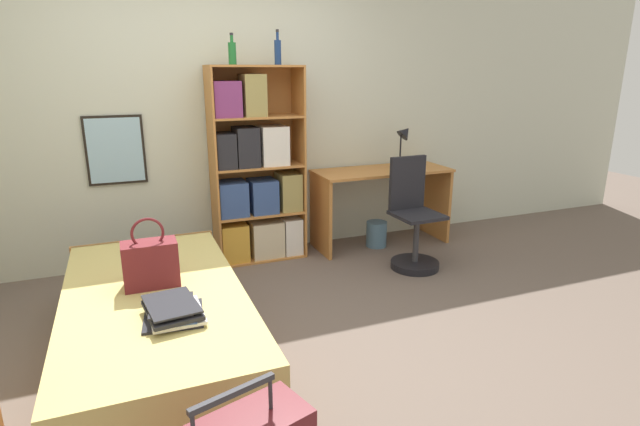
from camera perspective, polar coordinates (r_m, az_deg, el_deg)
ground_plane at (r=3.35m, az=-5.92°, el=-14.13°), size 14.00×14.00×0.00m
wall_back at (r=4.57m, az=-12.44°, el=10.89°), size 10.00×0.09×2.60m
bed at (r=3.17m, az=-18.16°, el=-12.13°), size 1.02×2.03×0.45m
handbag at (r=3.09m, az=-18.80°, el=-5.41°), size 0.31×0.17×0.42m
book_stack_on_bed at (r=2.71m, az=-16.40°, el=-10.68°), size 0.33×0.38×0.08m
bookcase at (r=4.48m, az=-7.42°, el=4.04°), size 0.80×0.36×1.72m
bottle_green at (r=4.33m, az=-10.00°, el=17.61°), size 0.06×0.06×0.25m
bottle_brown at (r=4.42m, az=-4.85°, el=17.93°), size 0.06×0.06×0.28m
desk at (r=4.91m, az=7.03°, el=2.43°), size 1.32×0.53×0.76m
desk_lamp at (r=4.99m, az=9.60°, el=8.38°), size 0.21×0.16×0.43m
desk_chair at (r=4.43m, az=10.60°, el=-2.01°), size 0.42×0.42×0.96m
waste_bin at (r=4.94m, az=6.46°, el=-2.40°), size 0.20×0.20×0.25m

